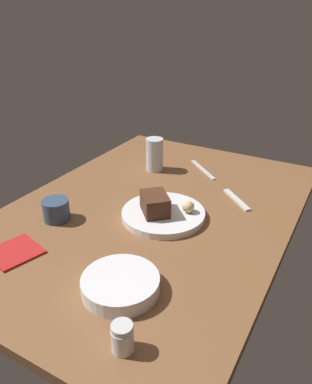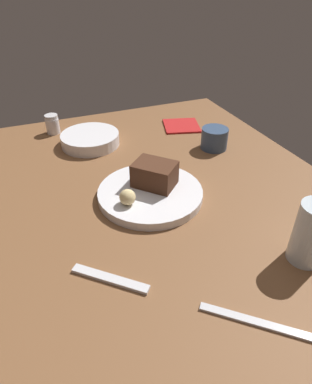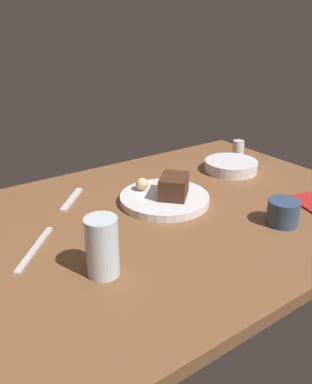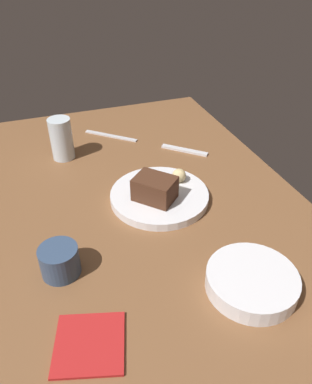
{
  "view_description": "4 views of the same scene",
  "coord_description": "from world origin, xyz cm",
  "px_view_note": "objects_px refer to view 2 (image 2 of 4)",
  "views": [
    {
      "loc": [
        89.28,
        52.08,
        62.14
      ],
      "look_at": [
        -2.1,
        0.43,
        8.16
      ],
      "focal_mm": 34.93,
      "sensor_mm": 36.0,
      "label": 1
    },
    {
      "loc": [
        -59.23,
        29.37,
        50.77
      ],
      "look_at": [
        -1.06,
        5.75,
        6.95
      ],
      "focal_mm": 31.23,
      "sensor_mm": 36.0,
      "label": 2
    },
    {
      "loc": [
        -55.87,
        -73.82,
        50.11
      ],
      "look_at": [
        0.82,
        7.24,
        6.02
      ],
      "focal_mm": 35.85,
      "sensor_mm": 36.0,
      "label": 3
    },
    {
      "loc": [
        76.08,
        -21.09,
        61.36
      ],
      "look_at": [
        6.18,
        3.56,
        8.2
      ],
      "focal_mm": 34.99,
      "sensor_mm": 36.0,
      "label": 4
    }
  ],
  "objects_px": {
    "water_glass": "(312,234)",
    "salt_shaker": "(52,124)",
    "bread_roll": "(128,197)",
    "dessert_spoon": "(110,279)",
    "butter_knife": "(259,323)",
    "dessert_plate": "(150,194)",
    "side_bowl": "(90,139)",
    "folded_napkin": "(181,126)",
    "chocolate_cake_slice": "(155,174)",
    "coffee_cup": "(214,138)"
  },
  "relations": [
    {
      "from": "folded_napkin",
      "to": "water_glass",
      "type": "bearing_deg",
      "value": 175.54
    },
    {
      "from": "chocolate_cake_slice",
      "to": "side_bowl",
      "type": "xyz_separation_m",
      "value": [
        0.32,
        0.09,
        -0.03
      ]
    },
    {
      "from": "water_glass",
      "to": "side_bowl",
      "type": "height_order",
      "value": "water_glass"
    },
    {
      "from": "side_bowl",
      "to": "butter_knife",
      "type": "relative_size",
      "value": 0.94
    },
    {
      "from": "salt_shaker",
      "to": "dessert_spoon",
      "type": "distance_m",
      "value": 0.68
    },
    {
      "from": "water_glass",
      "to": "dessert_spoon",
      "type": "height_order",
      "value": "water_glass"
    },
    {
      "from": "water_glass",
      "to": "butter_knife",
      "type": "distance_m",
      "value": 0.2
    },
    {
      "from": "salt_shaker",
      "to": "water_glass",
      "type": "xyz_separation_m",
      "value": [
        -0.77,
        -0.37,
        0.03
      ]
    },
    {
      "from": "bread_roll",
      "to": "butter_knife",
      "type": "bearing_deg",
      "value": -164.08
    },
    {
      "from": "chocolate_cake_slice",
      "to": "butter_knife",
      "type": "relative_size",
      "value": 0.52
    },
    {
      "from": "water_glass",
      "to": "dessert_spoon",
      "type": "xyz_separation_m",
      "value": [
        0.09,
        0.36,
        -0.06
      ]
    },
    {
      "from": "dessert_plate",
      "to": "side_bowl",
      "type": "relative_size",
      "value": 1.42
    },
    {
      "from": "dessert_spoon",
      "to": "butter_knife",
      "type": "height_order",
      "value": "dessert_spoon"
    },
    {
      "from": "chocolate_cake_slice",
      "to": "side_bowl",
      "type": "distance_m",
      "value": 0.33
    },
    {
      "from": "coffee_cup",
      "to": "butter_knife",
      "type": "distance_m",
      "value": 0.61
    },
    {
      "from": "side_bowl",
      "to": "folded_napkin",
      "type": "distance_m",
      "value": 0.32
    },
    {
      "from": "dessert_plate",
      "to": "bread_roll",
      "type": "distance_m",
      "value": 0.08
    },
    {
      "from": "dessert_spoon",
      "to": "side_bowl",
      "type": "bearing_deg",
      "value": -57.15
    },
    {
      "from": "side_bowl",
      "to": "folded_napkin",
      "type": "height_order",
      "value": "side_bowl"
    },
    {
      "from": "dessert_spoon",
      "to": "butter_knife",
      "type": "relative_size",
      "value": 0.79
    },
    {
      "from": "dessert_plate",
      "to": "water_glass",
      "type": "relative_size",
      "value": 2.01
    },
    {
      "from": "chocolate_cake_slice",
      "to": "butter_knife",
      "type": "distance_m",
      "value": 0.41
    },
    {
      "from": "bread_roll",
      "to": "water_glass",
      "type": "relative_size",
      "value": 0.29
    },
    {
      "from": "chocolate_cake_slice",
      "to": "butter_knife",
      "type": "xyz_separation_m",
      "value": [
        -0.41,
        -0.02,
        -0.05
      ]
    },
    {
      "from": "water_glass",
      "to": "butter_knife",
      "type": "xyz_separation_m",
      "value": [
        -0.09,
        0.17,
        -0.06
      ]
    },
    {
      "from": "side_bowl",
      "to": "folded_napkin",
      "type": "bearing_deg",
      "value": -87.0
    },
    {
      "from": "dessert_plate",
      "to": "water_glass",
      "type": "height_order",
      "value": "water_glass"
    },
    {
      "from": "chocolate_cake_slice",
      "to": "salt_shaker",
      "type": "distance_m",
      "value": 0.48
    },
    {
      "from": "bread_roll",
      "to": "side_bowl",
      "type": "xyz_separation_m",
      "value": [
        0.37,
        0.0,
        -0.02
      ]
    },
    {
      "from": "water_glass",
      "to": "salt_shaker",
      "type": "bearing_deg",
      "value": 25.63
    },
    {
      "from": "coffee_cup",
      "to": "chocolate_cake_slice",
      "type": "bearing_deg",
      "value": 120.46
    },
    {
      "from": "side_bowl",
      "to": "water_glass",
      "type": "bearing_deg",
      "value": -156.75
    },
    {
      "from": "salt_shaker",
      "to": "butter_knife",
      "type": "distance_m",
      "value": 0.88
    },
    {
      "from": "dessert_plate",
      "to": "salt_shaker",
      "type": "bearing_deg",
      "value": 19.57
    },
    {
      "from": "side_bowl",
      "to": "dessert_spoon",
      "type": "xyz_separation_m",
      "value": [
        -0.55,
        0.09,
        -0.01
      ]
    },
    {
      "from": "dessert_plate",
      "to": "folded_napkin",
      "type": "height_order",
      "value": "dessert_plate"
    },
    {
      "from": "dessert_spoon",
      "to": "folded_napkin",
      "type": "height_order",
      "value": "dessert_spoon"
    },
    {
      "from": "folded_napkin",
      "to": "dessert_plate",
      "type": "bearing_deg",
      "value": 144.17
    },
    {
      "from": "bread_roll",
      "to": "dessert_spoon",
      "type": "relative_size",
      "value": 0.25
    },
    {
      "from": "butter_knife",
      "to": "dessert_spoon",
      "type": "bearing_deg",
      "value": 179.53
    },
    {
      "from": "water_glass",
      "to": "folded_napkin",
      "type": "height_order",
      "value": "water_glass"
    },
    {
      "from": "coffee_cup",
      "to": "folded_napkin",
      "type": "height_order",
      "value": "coffee_cup"
    },
    {
      "from": "bread_roll",
      "to": "salt_shaker",
      "type": "height_order",
      "value": "salt_shaker"
    },
    {
      "from": "coffee_cup",
      "to": "dessert_spoon",
      "type": "height_order",
      "value": "coffee_cup"
    },
    {
      "from": "bread_roll",
      "to": "salt_shaker",
      "type": "xyz_separation_m",
      "value": [
        0.5,
        0.1,
        -0.01
      ]
    },
    {
      "from": "folded_napkin",
      "to": "side_bowl",
      "type": "bearing_deg",
      "value": 93.0
    },
    {
      "from": "dessert_plate",
      "to": "salt_shaker",
      "type": "distance_m",
      "value": 0.49
    },
    {
      "from": "water_glass",
      "to": "butter_knife",
      "type": "height_order",
      "value": "water_glass"
    },
    {
      "from": "chocolate_cake_slice",
      "to": "bread_roll",
      "type": "xyz_separation_m",
      "value": [
        -0.05,
        0.09,
        -0.01
      ]
    },
    {
      "from": "dessert_spoon",
      "to": "butter_knife",
      "type": "bearing_deg",
      "value": -179.55
    }
  ]
}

